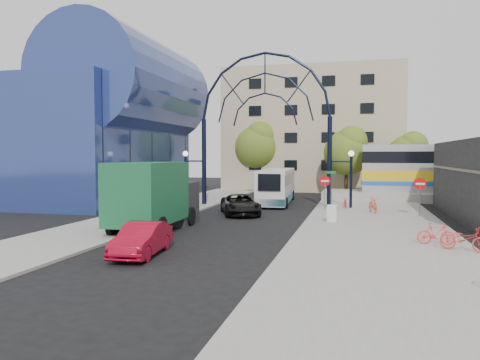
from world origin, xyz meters
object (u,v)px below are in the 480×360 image
(tree_north_c, at_px, (409,153))
(bike_near_b, at_px, (373,205))
(street_name_sign, at_px, (331,182))
(green_truck, at_px, (155,196))
(bike_far_b, at_px, (436,234))
(bike_far_a, at_px, (464,239))
(city_bus, at_px, (277,185))
(sandwich_board, at_px, (332,211))
(gateway_arch, at_px, (265,98))
(stop_sign, at_px, (325,184))
(black_suv, at_px, (240,205))
(do_not_enter_sign, at_px, (420,188))
(tree_north_b, at_px, (258,145))
(tree_north_a, at_px, (348,150))
(red_sedan, at_px, (142,239))
(bike_near_a, at_px, (346,202))

(tree_north_c, distance_m, bike_near_b, 17.63)
(street_name_sign, distance_m, green_truck, 14.31)
(bike_far_b, bearing_deg, bike_far_a, -144.20)
(city_bus, relative_size, bike_far_a, 5.56)
(street_name_sign, bearing_deg, sandwich_board, -86.54)
(gateway_arch, height_order, city_bus, gateway_arch)
(stop_sign, bearing_deg, black_suv, -149.71)
(stop_sign, bearing_deg, do_not_enter_sign, -17.88)
(gateway_arch, bearing_deg, tree_north_b, 103.68)
(tree_north_a, bearing_deg, red_sedan, -103.77)
(do_not_enter_sign, distance_m, red_sedan, 19.36)
(tree_north_b, relative_size, city_bus, 0.76)
(street_name_sign, height_order, sandwich_board, street_name_sign)
(sandwich_board, distance_m, bike_near_b, 5.74)
(gateway_arch, distance_m, black_suv, 9.45)
(black_suv, xyz_separation_m, bike_near_b, (8.81, 2.34, -0.04))
(tree_north_c, height_order, bike_far_a, tree_north_c)
(bike_near_b, bearing_deg, red_sedan, -136.26)
(tree_north_b, distance_m, red_sedan, 35.12)
(green_truck, xyz_separation_m, black_suv, (2.88, 7.50, -1.14))
(stop_sign, distance_m, sandwich_board, 6.20)
(stop_sign, distance_m, street_name_sign, 0.74)
(sandwich_board, xyz_separation_m, red_sedan, (-7.01, -10.78, -0.08))
(red_sedan, bearing_deg, bike_near_b, 53.55)
(tree_north_c, relative_size, bike_far_a, 3.41)
(red_sedan, bearing_deg, bike_far_b, 16.38)
(do_not_enter_sign, relative_size, sandwich_board, 2.51)
(black_suv, relative_size, bike_near_a, 3.23)
(tree_north_b, bearing_deg, gateway_arch, -76.32)
(green_truck, bearing_deg, gateway_arch, 73.43)
(tree_north_c, relative_size, bike_near_b, 3.57)
(gateway_arch, relative_size, stop_sign, 5.46)
(street_name_sign, height_order, black_suv, street_name_sign)
(street_name_sign, bearing_deg, bike_near_a, 53.79)
(tree_north_b, xyz_separation_m, bike_near_a, (10.10, -15.93, -4.73))
(stop_sign, relative_size, bike_far_b, 1.58)
(tree_north_b, relative_size, black_suv, 1.58)
(stop_sign, distance_m, bike_near_b, 3.68)
(street_name_sign, bearing_deg, tree_north_c, 65.69)
(bike_near_a, relative_size, bike_near_b, 0.86)
(black_suv, bearing_deg, stop_sign, 8.82)
(sandwich_board, height_order, green_truck, green_truck)
(gateway_arch, relative_size, tree_north_b, 1.70)
(tree_north_b, xyz_separation_m, green_truck, (0.31, -28.63, -3.42))
(street_name_sign, relative_size, tree_north_b, 0.35)
(bike_far_b, bearing_deg, bike_near_b, 13.06)
(gateway_arch, relative_size, bike_near_a, 8.72)
(do_not_enter_sign, distance_m, street_name_sign, 6.36)
(tree_north_c, bearing_deg, do_not_enter_sign, -93.58)
(bike_far_b, bearing_deg, tree_north_c, -2.12)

